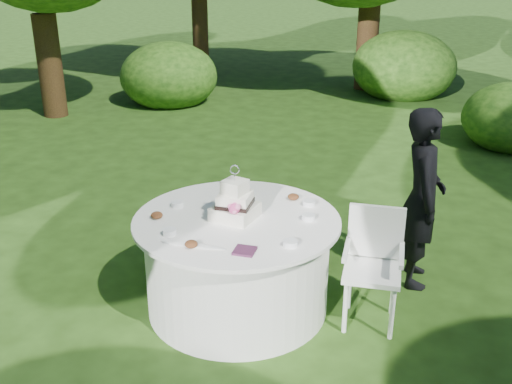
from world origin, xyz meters
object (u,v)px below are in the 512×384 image
Objects in this scene: table at (237,263)px; guest at (422,198)px; chair at (374,258)px; cake at (235,204)px; napkins at (245,251)px.

guest is at bearing 31.32° from table.
guest is at bearing 65.38° from chair.
napkins is at bearing -66.00° from cake.
guest is at bearing 30.89° from cake.
guest reaches higher than chair.
chair is at bearing 148.80° from guest.
cake is at bearing 114.00° from napkins.
cake is at bearing 114.31° from guest.
cake is at bearing 158.27° from table.
table is 0.50m from cake.
guest is 1.57m from cake.
guest reaches higher than cake.
chair is at bearing 7.07° from cake.
table is at bearing 114.74° from guest.
cake is (-1.34, -0.80, 0.13)m from guest.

